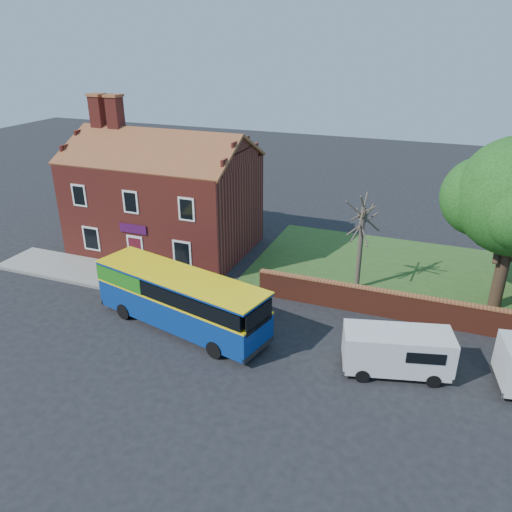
% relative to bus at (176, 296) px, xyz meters
% --- Properties ---
extents(ground, '(120.00, 120.00, 0.00)m').
position_rel_bus_xyz_m(ground, '(0.88, -2.08, -1.73)').
color(ground, black).
rests_on(ground, ground).
extents(pavement, '(18.00, 3.50, 0.12)m').
position_rel_bus_xyz_m(pavement, '(-6.12, 3.67, -1.67)').
color(pavement, gray).
rests_on(pavement, ground).
extents(kerb, '(18.00, 0.15, 0.14)m').
position_rel_bus_xyz_m(kerb, '(-6.12, 1.92, -1.66)').
color(kerb, slate).
rests_on(kerb, ground).
extents(grass_strip, '(26.00, 12.00, 0.04)m').
position_rel_bus_xyz_m(grass_strip, '(13.88, 10.92, -1.71)').
color(grass_strip, '#426B28').
rests_on(grass_strip, ground).
extents(shop_building, '(12.30, 8.13, 10.50)m').
position_rel_bus_xyz_m(shop_building, '(-6.14, 9.42, 1.68)').
color(shop_building, maroon).
rests_on(shop_building, ground).
extents(boundary_wall, '(22.00, 0.38, 1.60)m').
position_rel_bus_xyz_m(boundary_wall, '(13.88, 4.92, -0.92)').
color(boundary_wall, maroon).
rests_on(boundary_wall, ground).
extents(bus, '(10.31, 4.83, 3.05)m').
position_rel_bus_xyz_m(bus, '(0.00, 0.00, 0.00)').
color(bus, navy).
rests_on(bus, ground).
extents(van_near, '(5.15, 3.07, 2.12)m').
position_rel_bus_xyz_m(van_near, '(11.37, -0.01, -0.55)').
color(van_near, silver).
rests_on(van_near, ground).
extents(bare_tree, '(2.14, 2.55, 5.70)m').
position_rel_bus_xyz_m(bare_tree, '(8.15, 7.77, 1.19)').
color(bare_tree, '#4C4238').
rests_on(bare_tree, ground).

